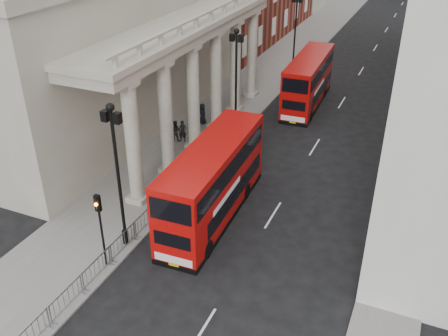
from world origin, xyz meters
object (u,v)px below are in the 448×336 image
at_px(lamp_post_north, 295,28).
at_px(pedestrian_b, 175,131).
at_px(pedestrian_c, 202,114).
at_px(bus_far, 308,80).
at_px(pedestrian_a, 183,131).
at_px(bus_near, 213,180).
at_px(lamp_post_mid, 236,74).
at_px(lamp_post_south, 117,168).
at_px(traffic_light, 100,218).

bearing_deg(lamp_post_north, pedestrian_b, -100.57).
bearing_deg(pedestrian_c, bus_far, 73.48).
bearing_deg(pedestrian_a, bus_near, -68.15).
bearing_deg(pedestrian_c, pedestrian_b, -73.30).
bearing_deg(lamp_post_mid, pedestrian_a, -132.14).
distance_m(lamp_post_south, bus_far, 24.66).
relative_size(lamp_post_north, pedestrian_b, 4.95).
bearing_deg(lamp_post_north, traffic_light, -89.83).
distance_m(bus_near, pedestrian_a, 10.36).
bearing_deg(bus_far, lamp_post_mid, -116.37).
relative_size(traffic_light, pedestrian_c, 2.44).
relative_size(lamp_post_north, bus_far, 0.80).
bearing_deg(bus_far, lamp_post_north, 112.88).
xyz_separation_m(lamp_post_north, bus_far, (3.66, -7.75, -2.58)).
relative_size(lamp_post_mid, lamp_post_north, 1.00).
bearing_deg(traffic_light, lamp_post_south, 92.84).
height_order(lamp_post_south, pedestrian_b, lamp_post_south).
bearing_deg(lamp_post_north, bus_near, -83.20).
relative_size(lamp_post_mid, traffic_light, 1.93).
relative_size(lamp_post_south, lamp_post_north, 1.00).
height_order(lamp_post_south, lamp_post_mid, same).
relative_size(pedestrian_a, pedestrian_b, 1.02).
bearing_deg(lamp_post_south, pedestrian_b, 106.24).
bearing_deg(pedestrian_c, lamp_post_south, -54.97).
distance_m(lamp_post_north, bus_far, 8.96).
xyz_separation_m(traffic_light, pedestrian_c, (-3.24, 18.35, -2.11)).
xyz_separation_m(traffic_light, bus_far, (3.56, 26.26, -0.78)).
relative_size(lamp_post_south, bus_far, 0.80).
height_order(traffic_light, pedestrian_b, traffic_light).
distance_m(lamp_post_south, bus_near, 6.12).
xyz_separation_m(bus_near, pedestrian_b, (-6.91, 7.94, -1.48)).
bearing_deg(pedestrian_c, bus_near, -37.30).
bearing_deg(bus_near, pedestrian_b, 128.93).
bearing_deg(pedestrian_b, lamp_post_south, 91.66).
distance_m(lamp_post_north, bus_near, 27.75).
distance_m(lamp_post_north, traffic_light, 34.07).
xyz_separation_m(bus_far, pedestrian_c, (-6.80, -7.91, -1.33)).
bearing_deg(bus_far, pedestrian_b, -124.28).
relative_size(lamp_post_south, traffic_light, 1.93).
bearing_deg(lamp_post_mid, bus_near, -74.05).
relative_size(lamp_post_south, lamp_post_mid, 1.00).
distance_m(bus_near, pedestrian_b, 10.63).
bearing_deg(lamp_post_mid, bus_far, 66.04).
height_order(lamp_post_south, pedestrian_a, lamp_post_south).
height_order(lamp_post_mid, pedestrian_a, lamp_post_mid).
height_order(pedestrian_b, pedestrian_c, pedestrian_c).
relative_size(bus_far, pedestrian_c, 5.92).
height_order(lamp_post_north, pedestrian_b, lamp_post_north).
distance_m(lamp_post_mid, pedestrian_a, 6.00).
relative_size(lamp_post_north, pedestrian_a, 4.83).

